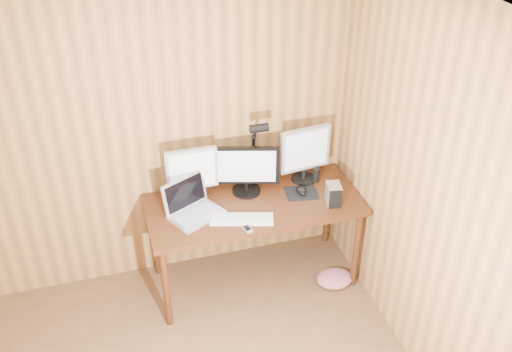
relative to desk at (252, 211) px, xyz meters
name	(u,v)px	position (x,y,z in m)	size (l,w,h in m)	color
desk	(252,211)	(0.00, 0.00, 0.00)	(1.60, 0.70, 0.75)	#431F0E
monitor_center	(246,169)	(-0.01, 0.09, 0.32)	(0.49, 0.22, 0.39)	black
monitor_left	(192,173)	(-0.42, 0.11, 0.35)	(0.38, 0.18, 0.43)	black
monitor_right	(305,153)	(0.46, 0.12, 0.37)	(0.41, 0.19, 0.46)	black
laptop	(192,206)	(-0.47, -0.07, 0.19)	(0.46, 0.42, 0.26)	silver
keyboard	(241,219)	(-0.15, -0.25, 0.13)	(0.47, 0.26, 0.02)	white
mousepad	(301,193)	(0.38, -0.05, 0.12)	(0.24, 0.20, 0.00)	black
mouse	(301,191)	(0.38, -0.05, 0.15)	(0.07, 0.12, 0.04)	black
hard_drive	(334,194)	(0.56, -0.24, 0.20)	(0.12, 0.16, 0.16)	silver
phone	(247,229)	(-0.14, -0.36, 0.13)	(0.07, 0.11, 0.01)	silver
speaker	(316,175)	(0.55, 0.07, 0.18)	(0.05, 0.05, 0.12)	black
desk_lamp	(256,143)	(0.09, 0.16, 0.49)	(0.14, 0.20, 0.60)	black
fabric_pile	(335,278)	(0.60, -0.31, -0.58)	(0.29, 0.24, 0.09)	#C55F74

